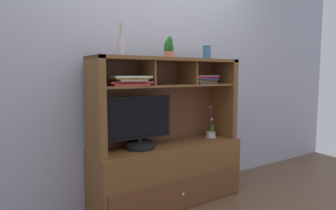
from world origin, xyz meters
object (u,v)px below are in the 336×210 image
(potted_orchid, at_px, (211,133))
(magazine_stack_centre, at_px, (202,79))
(magazine_stack_left, at_px, (129,81))
(diffuser_bottle, at_px, (121,48))
(media_console, at_px, (168,159))
(tv_monitor, at_px, (140,127))
(potted_succulent, at_px, (169,49))
(ceramic_vase, at_px, (207,52))

(potted_orchid, xyz_separation_m, magazine_stack_centre, (-0.09, 0.04, 0.57))
(magazine_stack_left, height_order, diffuser_bottle, diffuser_bottle)
(magazine_stack_left, relative_size, diffuser_bottle, 1.37)
(media_console, height_order, tv_monitor, media_console)
(media_console, relative_size, tv_monitor, 2.40)
(potted_orchid, bearing_deg, media_console, 179.91)
(magazine_stack_centre, bearing_deg, potted_succulent, -172.39)
(tv_monitor, distance_m, magazine_stack_centre, 0.87)
(magazine_stack_centre, height_order, potted_succulent, potted_succulent)
(tv_monitor, distance_m, magazine_stack_left, 0.44)
(magazine_stack_centre, relative_size, potted_succulent, 1.80)
(ceramic_vase, bearing_deg, potted_succulent, -176.81)
(magazine_stack_left, bearing_deg, ceramic_vase, 4.11)
(tv_monitor, xyz_separation_m, potted_succulent, (0.31, -0.01, 0.70))
(tv_monitor, bearing_deg, media_console, 2.57)
(potted_succulent, distance_m, ceramic_vase, 0.49)
(tv_monitor, height_order, magazine_stack_left, magazine_stack_left)
(magazine_stack_centre, relative_size, ceramic_vase, 2.55)
(magazine_stack_left, bearing_deg, diffuser_bottle, 143.82)
(tv_monitor, relative_size, diffuser_bottle, 2.22)
(magazine_stack_left, bearing_deg, media_console, 7.92)
(magazine_stack_left, bearing_deg, potted_orchid, 3.43)
(magazine_stack_centre, bearing_deg, potted_orchid, -23.25)
(potted_orchid, distance_m, potted_succulent, 1.01)
(media_console, distance_m, ceramic_vase, 1.14)
(potted_orchid, relative_size, magazine_stack_centre, 0.94)
(potted_succulent, bearing_deg, magazine_stack_left, -174.85)
(media_console, height_order, magazine_stack_centre, media_console)
(media_console, bearing_deg, ceramic_vase, 0.71)
(ceramic_vase, bearing_deg, potted_orchid, -5.90)
(ceramic_vase, bearing_deg, magazine_stack_left, -175.89)
(diffuser_bottle, xyz_separation_m, ceramic_vase, (0.97, 0.02, 0.00))
(media_console, distance_m, magazine_stack_left, 0.87)
(media_console, bearing_deg, magazine_stack_centre, 5.02)
(tv_monitor, height_order, ceramic_vase, ceramic_vase)
(potted_succulent, bearing_deg, diffuser_bottle, 179.62)
(media_console, xyz_separation_m, tv_monitor, (-0.31, -0.01, 0.34))
(magazine_stack_left, bearing_deg, tv_monitor, 20.91)
(tv_monitor, height_order, potted_succulent, potted_succulent)
(media_console, bearing_deg, potted_orchid, -0.09)
(magazine_stack_left, height_order, magazine_stack_centre, magazine_stack_centre)
(potted_succulent, bearing_deg, tv_monitor, 178.63)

